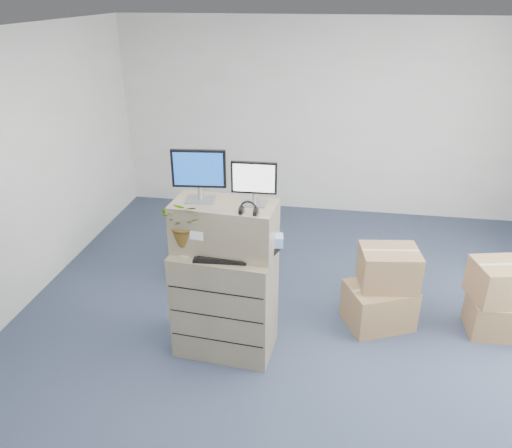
# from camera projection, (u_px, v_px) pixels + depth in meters

# --- Properties ---
(ground) EXTENTS (7.00, 7.00, 0.00)m
(ground) POSITION_uv_depth(u_px,v_px,m) (300.00, 356.00, 4.66)
(ground) COLOR #29314A
(ground) RESTS_ON ground
(wall_back) EXTENTS (6.00, 0.02, 2.80)m
(wall_back) POSITION_uv_depth(u_px,v_px,m) (324.00, 119.00, 7.19)
(wall_back) COLOR silver
(wall_back) RESTS_ON ground
(filing_cabinet_lower) EXTENTS (0.93, 0.61, 1.03)m
(filing_cabinet_lower) POSITION_uv_depth(u_px,v_px,m) (225.00, 301.00, 4.57)
(filing_cabinet_lower) COLOR gray
(filing_cabinet_lower) RESTS_ON ground
(filing_cabinet_upper) EXTENTS (0.92, 0.51, 0.44)m
(filing_cabinet_upper) POSITION_uv_depth(u_px,v_px,m) (225.00, 227.00, 4.30)
(filing_cabinet_upper) COLOR gray
(filing_cabinet_upper) RESTS_ON filing_cabinet_lower
(monitor_left) EXTENTS (0.46, 0.20, 0.45)m
(monitor_left) POSITION_uv_depth(u_px,v_px,m) (199.00, 173.00, 4.15)
(monitor_left) COLOR #99999E
(monitor_left) RESTS_ON filing_cabinet_upper
(monitor_right) EXTENTS (0.38, 0.15, 0.37)m
(monitor_right) POSITION_uv_depth(u_px,v_px,m) (254.00, 181.00, 4.09)
(monitor_right) COLOR #99999E
(monitor_right) RESTS_ON filing_cabinet_upper
(headphones) EXTENTS (0.15, 0.03, 0.15)m
(headphones) POSITION_uv_depth(u_px,v_px,m) (249.00, 209.00, 3.99)
(headphones) COLOR black
(headphones) RESTS_ON filing_cabinet_upper
(keyboard) EXTENTS (0.46, 0.22, 0.02)m
(keyboard) POSITION_uv_depth(u_px,v_px,m) (221.00, 258.00, 4.23)
(keyboard) COLOR black
(keyboard) RESTS_ON filing_cabinet_lower
(mouse) EXTENTS (0.10, 0.07, 0.04)m
(mouse) POSITION_uv_depth(u_px,v_px,m) (259.00, 262.00, 4.15)
(mouse) COLOR silver
(mouse) RESTS_ON filing_cabinet_lower
(water_bottle) EXTENTS (0.08, 0.08, 0.27)m
(water_bottle) POSITION_uv_depth(u_px,v_px,m) (230.00, 235.00, 4.35)
(water_bottle) COLOR gray
(water_bottle) RESTS_ON filing_cabinet_lower
(phone_dock) EXTENTS (0.07, 0.06, 0.15)m
(phone_dock) POSITION_uv_depth(u_px,v_px,m) (214.00, 245.00, 4.36)
(phone_dock) COLOR silver
(phone_dock) RESTS_ON filing_cabinet_lower
(external_drive) EXTENTS (0.24, 0.21, 0.06)m
(external_drive) POSITION_uv_depth(u_px,v_px,m) (266.00, 248.00, 4.34)
(external_drive) COLOR black
(external_drive) RESTS_ON filing_cabinet_lower
(tissue_box) EXTENTS (0.26, 0.16, 0.09)m
(tissue_box) POSITION_uv_depth(u_px,v_px,m) (269.00, 240.00, 4.31)
(tissue_box) COLOR #407DDB
(tissue_box) RESTS_ON external_drive
(potted_plant) EXTENTS (0.45, 0.48, 0.41)m
(potted_plant) POSITION_uv_depth(u_px,v_px,m) (187.00, 228.00, 4.24)
(potted_plant) COLOR #A8C7A1
(potted_plant) RESTS_ON filing_cabinet_lower
(office_chair) EXTENTS (1.03, 1.02, 0.78)m
(office_chair) POSITION_uv_depth(u_px,v_px,m) (222.00, 240.00, 5.96)
(office_chair) COLOR #5E5E63
(office_chair) RESTS_ON ground
(cardboard_boxes) EXTENTS (1.79, 0.70, 0.82)m
(cardboard_boxes) POSITION_uv_depth(u_px,v_px,m) (430.00, 293.00, 4.92)
(cardboard_boxes) COLOR olive
(cardboard_boxes) RESTS_ON ground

